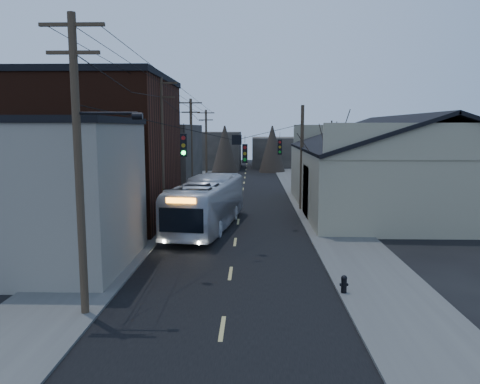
{
  "coord_description": "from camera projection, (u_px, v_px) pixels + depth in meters",
  "views": [
    {
      "loc": [
        0.99,
        -12.92,
        6.72
      ],
      "look_at": [
        0.29,
        14.0,
        3.0
      ],
      "focal_mm": 35.0,
      "sensor_mm": 36.0,
      "label": 1
    }
  ],
  "objects": [
    {
      "name": "ground",
      "position": [
        218.0,
        358.0,
        13.74
      ],
      "size": [
        160.0,
        160.0,
        0.0
      ],
      "primitive_type": "plane",
      "color": "black",
      "rests_on": "ground"
    },
    {
      "name": "road_surface",
      "position": [
        241.0,
        200.0,
        43.44
      ],
      "size": [
        9.0,
        110.0,
        0.02
      ],
      "primitive_type": "cube",
      "color": "black",
      "rests_on": "ground"
    },
    {
      "name": "sidewalk_left",
      "position": [
        172.0,
        200.0,
        43.61
      ],
      "size": [
        4.0,
        110.0,
        0.12
      ],
      "primitive_type": "cube",
      "color": "#474744",
      "rests_on": "ground"
    },
    {
      "name": "sidewalk_right",
      "position": [
        311.0,
        200.0,
        43.27
      ],
      "size": [
        4.0,
        110.0,
        0.12
      ],
      "primitive_type": "cube",
      "color": "#474744",
      "rests_on": "ground"
    },
    {
      "name": "building_clapboard",
      "position": [
        44.0,
        195.0,
        22.4
      ],
      "size": [
        8.0,
        8.0,
        7.0
      ],
      "primitive_type": "cube",
      "color": "slate",
      "rests_on": "ground"
    },
    {
      "name": "building_brick",
      "position": [
        97.0,
        152.0,
        33.12
      ],
      "size": [
        10.0,
        12.0,
        10.0
      ],
      "primitive_type": "cube",
      "color": "black",
      "rests_on": "ground"
    },
    {
      "name": "building_left_far",
      "position": [
        153.0,
        158.0,
        49.16
      ],
      "size": [
        9.0,
        14.0,
        7.0
      ],
      "primitive_type": "cube",
      "color": "#2E2A25",
      "rests_on": "ground"
    },
    {
      "name": "warehouse",
      "position": [
        400.0,
        178.0,
        37.79
      ],
      "size": [
        16.16,
        20.6,
        7.73
      ],
      "color": "gray",
      "rests_on": "ground"
    },
    {
      "name": "building_far_left",
      "position": [
        210.0,
        150.0,
        77.85
      ],
      "size": [
        10.0,
        12.0,
        6.0
      ],
      "primitive_type": "cube",
      "color": "#2E2A25",
      "rests_on": "ground"
    },
    {
      "name": "building_far_right",
      "position": [
        286.0,
        152.0,
        82.53
      ],
      "size": [
        12.0,
        14.0,
        5.0
      ],
      "primitive_type": "cube",
      "color": "#2E2A25",
      "rests_on": "ground"
    },
    {
      "name": "bare_tree",
      "position": [
        330.0,
        172.0,
        32.88
      ],
      "size": [
        0.4,
        0.4,
        7.2
      ],
      "primitive_type": "cone",
      "color": "black",
      "rests_on": "ground"
    },
    {
      "name": "utility_lines",
      "position": [
        201.0,
        150.0,
        37.05
      ],
      "size": [
        11.24,
        45.28,
        10.5
      ],
      "color": "#382B1E",
      "rests_on": "ground"
    },
    {
      "name": "bus",
      "position": [
        207.0,
        204.0,
        31.09
      ],
      "size": [
        4.53,
        12.51,
        3.41
      ],
      "primitive_type": "imported",
      "rotation": [
        0.0,
        0.0,
        3.0
      ],
      "color": "silver",
      "rests_on": "ground"
    },
    {
      "name": "parked_car",
      "position": [
        203.0,
        185.0,
        49.22
      ],
      "size": [
        2.22,
        4.78,
        1.52
      ],
      "primitive_type": "imported",
      "rotation": [
        0.0,
        0.0,
        0.14
      ],
      "color": "#A0A2A8",
      "rests_on": "ground"
    },
    {
      "name": "fire_hydrant",
      "position": [
        344.0,
        283.0,
        18.78
      ],
      "size": [
        0.34,
        0.25,
        0.73
      ],
      "rotation": [
        0.0,
        0.0,
        0.05
      ],
      "color": "black",
      "rests_on": "sidewalk_right"
    }
  ]
}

